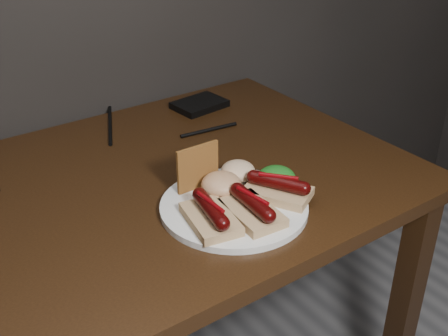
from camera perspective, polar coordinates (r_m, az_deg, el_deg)
name	(u,v)px	position (r m, az deg, el deg)	size (l,w,h in m)	color
desk	(57,256)	(1.07, -16.63, -8.57)	(1.40, 0.70, 0.75)	#311C0C
hard_drive	(200,104)	(1.39, -2.50, 6.47)	(0.12, 0.09, 0.02)	black
desk_cables	(17,178)	(1.14, -20.25, -1.00)	(1.00, 0.39, 0.01)	black
plate	(234,207)	(0.98, 1.01, -3.95)	(0.26, 0.26, 0.01)	white
bread_sausage_left	(211,214)	(0.92, -1.37, -4.74)	(0.09, 0.13, 0.04)	#E1B784
bread_sausage_center	(252,208)	(0.94, 2.88, -4.08)	(0.08, 0.12, 0.04)	#E1B784
bread_sausage_right	(278,188)	(1.00, 5.49, -2.05)	(0.12, 0.13, 0.04)	#E1B784
crispbread	(198,167)	(1.01, -2.68, 0.09)	(0.09, 0.01, 0.09)	#AA622E
salad_greens	(277,178)	(1.02, 5.36, -1.00)	(0.07, 0.07, 0.04)	#0F4F15
salsa_mound	(221,184)	(1.00, -0.28, -1.65)	(0.07, 0.07, 0.04)	#992D0F
coleslaw_mound	(238,171)	(1.05, 1.43, -0.29)	(0.06, 0.06, 0.04)	#EAE7CA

